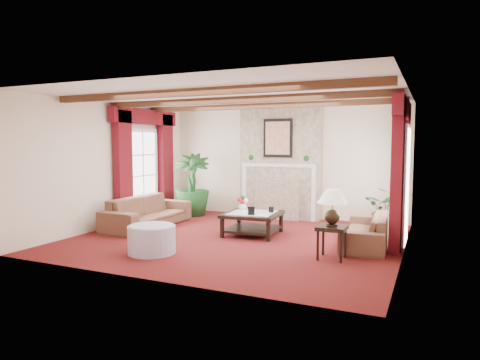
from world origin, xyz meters
The scene contains 23 objects.
floor centered at (0.00, 0.00, 0.00)m, with size 6.00×6.00×0.00m, color #4A0D0D.
ceiling centered at (0.00, 0.00, 2.70)m, with size 6.00×6.00×0.00m, color white.
back_wall centered at (0.00, 2.75, 1.35)m, with size 6.00×0.02×2.70m, color beige.
left_wall centered at (-3.00, 0.00, 1.35)m, with size 0.02×5.50×2.70m, color beige.
right_wall centered at (3.00, 0.00, 1.35)m, with size 0.02×5.50×2.70m, color beige.
ceiling_beams centered at (0.00, 0.00, 2.64)m, with size 6.00×3.00×0.12m, color #381E12, non-canonical shape.
fireplace centered at (0.00, 2.55, 2.70)m, with size 2.00×0.52×2.70m, color tan, non-canonical shape.
french_door_left centered at (-2.97, 1.00, 2.13)m, with size 0.10×1.10×2.16m, color white, non-canonical shape.
french_door_right centered at (2.97, 1.00, 2.13)m, with size 0.10×1.10×2.16m, color white, non-canonical shape.
curtains_left centered at (-2.86, 1.00, 2.55)m, with size 0.20×2.40×2.55m, color #46090E, non-canonical shape.
curtains_right centered at (2.86, 1.00, 2.55)m, with size 0.20×2.40×2.55m, color #46090E, non-canonical shape.
sofa_left centered at (-2.28, 0.26, 0.44)m, with size 0.66×2.26×0.88m, color black.
sofa_right centered at (2.34, 0.50, 0.37)m, with size 0.67×1.93×0.74m, color black.
potted_palm centered at (-2.15, 1.94, 0.44)m, with size 1.51×1.80×0.88m, color black.
small_plant centered at (2.59, 1.77, 0.37)m, with size 1.10×1.16×0.73m, color black.
coffee_table centered at (0.14, 0.45, 0.22)m, with size 1.07×1.07×0.44m, color black, non-canonical shape.
side_table centered at (1.98, -0.69, 0.26)m, with size 0.45×0.45×0.53m, color black, non-canonical shape.
ottoman centered at (-0.83, -1.59, 0.23)m, with size 0.79×0.79×0.46m, color gray.
table_lamp centered at (1.98, -0.69, 0.83)m, with size 0.47×0.47×0.60m, color black, non-canonical shape.
flower_vase centered at (-0.21, 0.75, 0.52)m, with size 0.21×0.21×0.17m, color silver.
book centered at (0.33, 0.16, 0.59)m, with size 0.23×0.05×0.31m, color black.
photo_frame_a centered at (0.23, 0.16, 0.53)m, with size 0.13×0.02×0.17m, color black, non-canonical shape.
photo_frame_b centered at (0.48, 0.60, 0.50)m, with size 0.10×0.02×0.13m, color black, non-canonical shape.
Camera 1 is at (3.40, -7.36, 1.84)m, focal length 32.00 mm.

